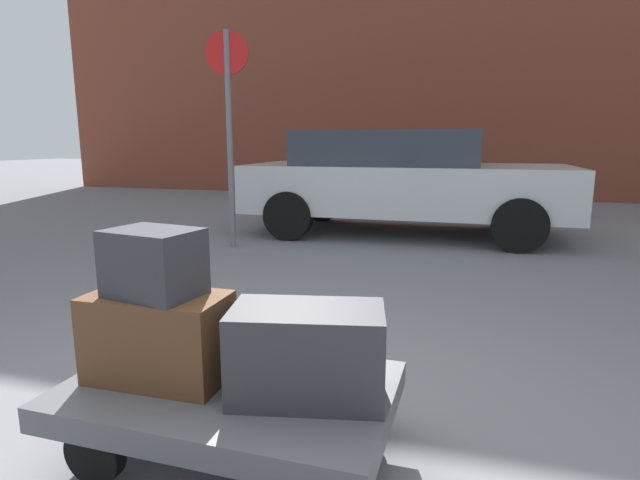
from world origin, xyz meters
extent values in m
plane|color=slate|center=(0.00, 0.00, 0.00)|extent=(60.00, 60.00, 0.00)
cube|color=#4C4C51|center=(0.00, 0.00, 0.29)|extent=(1.27, 0.79, 0.10)
cylinder|color=black|center=(0.43, 0.27, 0.12)|extent=(0.24, 0.06, 0.24)
cylinder|color=black|center=(-0.43, 0.27, 0.12)|extent=(0.24, 0.06, 0.24)
cylinder|color=black|center=(-0.43, -0.27, 0.12)|extent=(0.24, 0.06, 0.24)
cube|color=#51331E|center=(-0.28, -0.04, 0.51)|extent=(0.55, 0.31, 0.35)
cube|color=#2D2D33|center=(0.32, -0.01, 0.51)|extent=(0.61, 0.43, 0.34)
cube|color=#2D2D33|center=(-0.28, -0.04, 0.82)|extent=(0.37, 0.30, 0.26)
cube|color=silver|center=(-0.06, 5.39, 0.64)|extent=(4.35, 1.92, 0.64)
cube|color=#2D333D|center=(-0.31, 5.38, 1.19)|extent=(2.45, 1.65, 0.46)
cylinder|color=black|center=(1.34, 6.27, 0.32)|extent=(0.65, 0.24, 0.64)
cylinder|color=black|center=(1.38, 4.58, 0.32)|extent=(0.65, 0.24, 0.64)
cylinder|color=black|center=(-1.50, 6.20, 0.32)|extent=(0.65, 0.24, 0.64)
cylinder|color=black|center=(-1.45, 4.50, 0.32)|extent=(0.65, 0.24, 0.64)
cylinder|color=#72665B|center=(2.52, 7.81, 0.35)|extent=(0.21, 0.21, 0.69)
cylinder|color=slate|center=(-1.94, 3.85, 1.26)|extent=(0.07, 0.07, 2.52)
cylinder|color=red|center=(-1.94, 3.85, 2.27)|extent=(0.49, 0.14, 0.50)
camera|label=1|loc=(0.88, -1.66, 1.27)|focal=28.45mm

